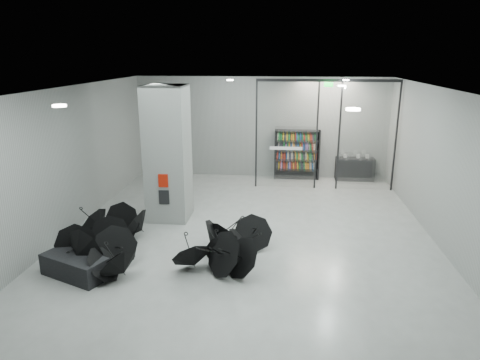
# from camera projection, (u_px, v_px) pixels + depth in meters

# --- Properties ---
(room) EXTENTS (14.00, 14.02, 4.01)m
(room) POSITION_uv_depth(u_px,v_px,m) (246.00, 140.00, 10.38)
(room) COLOR gray
(room) RESTS_ON ground
(column) EXTENTS (1.20, 1.20, 4.00)m
(column) POSITION_uv_depth(u_px,v_px,m) (168.00, 154.00, 12.77)
(column) COLOR slate
(column) RESTS_ON ground
(fire_cabinet) EXTENTS (0.28, 0.04, 0.38)m
(fire_cabinet) POSITION_uv_depth(u_px,v_px,m) (163.00, 181.00, 12.36)
(fire_cabinet) COLOR #A50A07
(fire_cabinet) RESTS_ON column
(info_panel) EXTENTS (0.30, 0.03, 0.42)m
(info_panel) POSITION_uv_depth(u_px,v_px,m) (164.00, 197.00, 12.50)
(info_panel) COLOR black
(info_panel) RESTS_ON column
(exit_sign) EXTENTS (0.30, 0.06, 0.15)m
(exit_sign) POSITION_uv_depth(u_px,v_px,m) (329.00, 85.00, 14.94)
(exit_sign) COLOR #0CE533
(exit_sign) RESTS_ON room
(glass_partition) EXTENTS (5.06, 0.08, 4.00)m
(glass_partition) POSITION_uv_depth(u_px,v_px,m) (325.00, 131.00, 15.59)
(glass_partition) COLOR silver
(glass_partition) RESTS_ON ground
(bench) EXTENTS (1.67, 1.21, 0.49)m
(bench) POSITION_uv_depth(u_px,v_px,m) (75.00, 266.00, 9.71)
(bench) COLOR black
(bench) RESTS_ON ground
(bookshelf) EXTENTS (1.79, 0.38, 1.97)m
(bookshelf) POSITION_uv_depth(u_px,v_px,m) (297.00, 155.00, 17.21)
(bookshelf) COLOR black
(bookshelf) RESTS_ON ground
(shop_counter) EXTENTS (1.50, 0.60, 0.90)m
(shop_counter) POSITION_uv_depth(u_px,v_px,m) (355.00, 169.00, 17.17)
(shop_counter) COLOR black
(shop_counter) RESTS_ON ground
(umbrella_cluster) EXTENTS (5.56, 3.61, 1.29)m
(umbrella_cluster) POSITION_uv_depth(u_px,v_px,m) (165.00, 248.00, 10.50)
(umbrella_cluster) COLOR black
(umbrella_cluster) RESTS_ON ground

